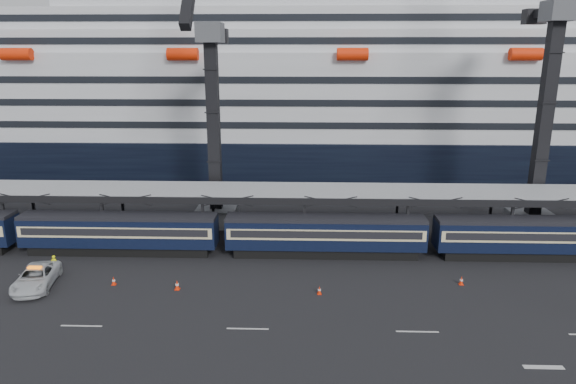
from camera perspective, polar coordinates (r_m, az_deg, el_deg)
name	(u,v)px	position (r m, az deg, el deg)	size (l,w,h in m)	color
ground	(432,305)	(42.38, 15.74, -12.01)	(260.00, 260.00, 0.00)	black
lane_markings	(573,344)	(40.88, 29.06, -14.53)	(111.00, 4.27, 0.02)	beige
train	(360,234)	(49.76, 8.03, -4.65)	(133.05, 3.00, 4.05)	black
canopy	(403,193)	(53.32, 12.68, -0.09)	(130.00, 6.25, 5.53)	gray
cruise_ship	(362,96)	(83.27, 8.20, 10.49)	(214.09, 28.84, 34.00)	black
crane_dark_near	(213,120)	(56.46, -8.36, 7.88)	(4.50, 17.75, 35.08)	#45464B
crane_dark_mid	(548,109)	(59.90, 26.89, 8.21)	(4.50, 18.24, 39.64)	#45464B
pickup_truck	(36,278)	(48.25, -26.20, -8.53)	(2.79, 6.04, 1.68)	silver
worker	(55,264)	(50.49, -24.51, -7.29)	(0.61, 0.40, 1.67)	#F1F50C
traffic_cone_b	(177,285)	(44.10, -12.22, -10.05)	(0.42, 0.42, 0.84)	#FF2B08
traffic_cone_c	(114,281)	(46.39, -18.81, -9.31)	(0.37, 0.37, 0.73)	#FF2B08
traffic_cone_d	(319,290)	(42.49, 3.51, -10.83)	(0.35, 0.35, 0.70)	#FF2B08
traffic_cone_e	(461,280)	(46.39, 18.70, -9.29)	(0.38, 0.38, 0.75)	#FF2B08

